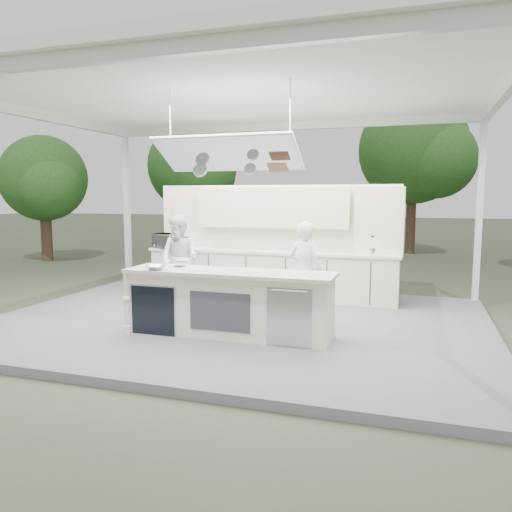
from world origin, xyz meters
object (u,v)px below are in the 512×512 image
(demo_island, at_px, (227,303))
(back_counter, at_px, (270,274))
(sous_chef, at_px, (180,259))
(head_chef, at_px, (305,271))

(demo_island, bearing_deg, back_counter, 93.63)
(back_counter, xyz_separation_m, sous_chef, (-1.52, -0.97, 0.35))
(demo_island, distance_m, sous_chef, 2.53)
(head_chef, bearing_deg, demo_island, 73.10)
(back_counter, relative_size, head_chef, 3.12)
(demo_island, relative_size, sous_chef, 1.87)
(head_chef, bearing_deg, back_counter, -36.43)
(head_chef, xyz_separation_m, sous_chef, (-2.59, 0.64, 0.02))
(back_counter, bearing_deg, demo_island, -86.37)
(demo_island, relative_size, back_counter, 0.61)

